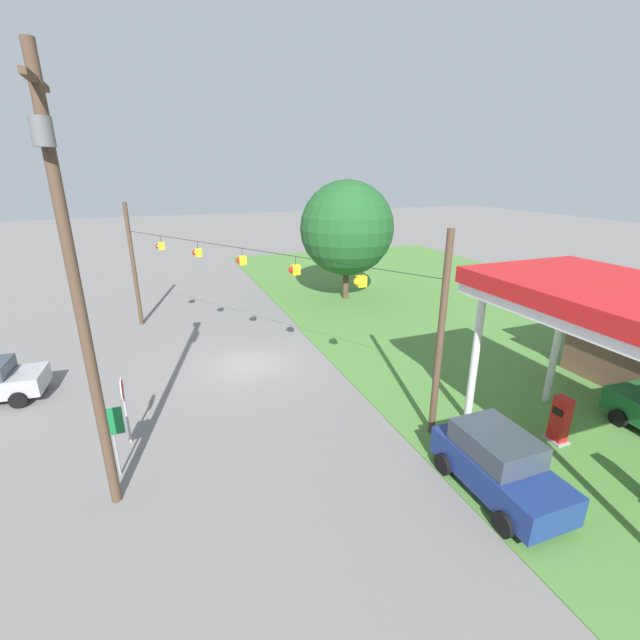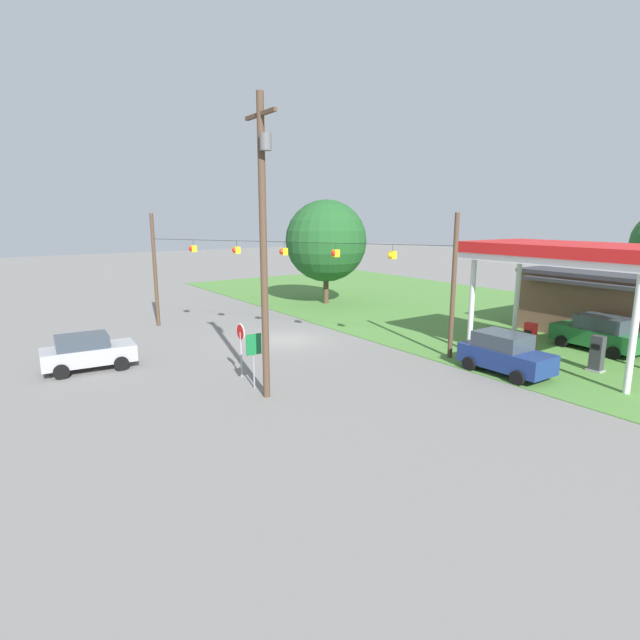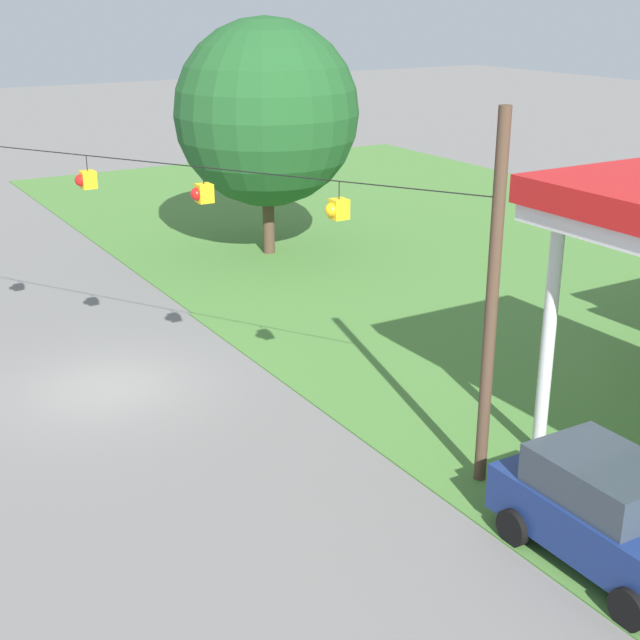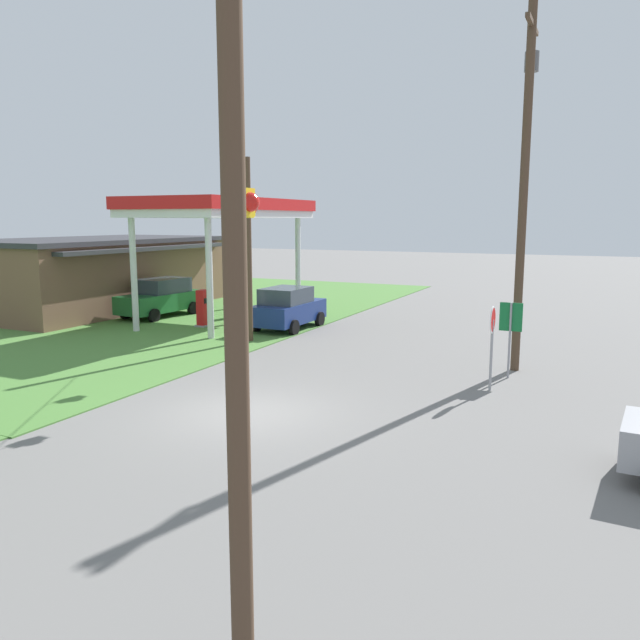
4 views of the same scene
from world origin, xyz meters
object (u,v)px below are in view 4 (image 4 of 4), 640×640
at_px(fuel_pump_far, 243,301).
at_px(route_sign, 511,325).
at_px(gas_station_canopy, 222,210).
at_px(fuel_pump_near, 203,309).
at_px(gas_station_store, 96,273).
at_px(stop_sign_roadside, 492,330).
at_px(utility_pole_main, 525,172).
at_px(car_at_pumps_front, 288,308).
at_px(car_at_pumps_rear, 161,297).

xyz_separation_m(fuel_pump_far, route_sign, (-7.11, -14.32, 0.88)).
bearing_deg(gas_station_canopy, route_sign, -110.55).
relative_size(fuel_pump_far, route_sign, 0.73).
bearing_deg(fuel_pump_near, gas_station_store, 74.30).
bearing_deg(fuel_pump_near, stop_sign_roadside, -110.97).
bearing_deg(utility_pole_main, route_sign, 178.00).
bearing_deg(gas_station_store, car_at_pumps_front, -96.02).
xyz_separation_m(gas_station_canopy, stop_sign_roadside, (-7.13, -14.06, -3.58)).
distance_m(gas_station_store, route_sign, 24.20).
bearing_deg(gas_station_canopy, fuel_pump_far, -0.05).
xyz_separation_m(gas_station_store, utility_pole_main, (-5.01, -23.43, 4.48)).
bearing_deg(utility_pole_main, car_at_pumps_front, 70.89).
bearing_deg(car_at_pumps_rear, car_at_pumps_front, 90.24).
bearing_deg(stop_sign_roadside, car_at_pumps_rear, -111.50).
distance_m(gas_station_canopy, car_at_pumps_rear, 5.83).
bearing_deg(route_sign, gas_station_canopy, 69.45).
xyz_separation_m(gas_station_store, fuel_pump_near, (-2.55, -9.08, -1.15)).
bearing_deg(car_at_pumps_rear, utility_pole_main, 80.99).
xyz_separation_m(car_at_pumps_rear, route_sign, (-5.29, -18.15, 0.71)).
bearing_deg(gas_station_store, route_sign, -104.80).
xyz_separation_m(fuel_pump_far, car_at_pumps_rear, (-1.82, 3.83, 0.17)).
bearing_deg(car_at_pumps_front, utility_pole_main, -108.71).
bearing_deg(gas_station_canopy, utility_pole_main, -106.29).
relative_size(car_at_pumps_front, car_at_pumps_rear, 0.88).
bearing_deg(stop_sign_roadside, fuel_pump_near, -110.97).
distance_m(gas_station_canopy, route_sign, 15.73).
xyz_separation_m(gas_station_canopy, route_sign, (-5.37, -14.32, -3.68)).
bearing_deg(car_at_pumps_front, gas_station_store, 84.38).
relative_size(gas_station_canopy, gas_station_store, 0.66).
distance_m(gas_station_store, car_at_pumps_front, 13.02).
relative_size(fuel_pump_far, car_at_pumps_front, 0.42).
xyz_separation_m(gas_station_canopy, car_at_pumps_rear, (-0.08, 3.83, -4.39)).
height_order(gas_station_store, fuel_pump_far, gas_station_store).
distance_m(gas_station_store, utility_pole_main, 24.38).
bearing_deg(car_at_pumps_rear, gas_station_store, -95.94).
height_order(gas_station_store, fuel_pump_near, gas_station_store).
distance_m(fuel_pump_near, fuel_pump_far, 3.48).
bearing_deg(gas_station_canopy, stop_sign_roadside, -116.88).
distance_m(stop_sign_roadside, route_sign, 1.78).
height_order(car_at_pumps_front, route_sign, route_sign).
bearing_deg(route_sign, gas_station_store, 75.20).
xyz_separation_m(stop_sign_roadside, utility_pole_main, (2.93, -0.30, 4.65)).
relative_size(gas_station_store, car_at_pumps_front, 3.41).
bearing_deg(gas_station_canopy, fuel_pump_near, -179.95).
height_order(fuel_pump_near, route_sign, route_sign).
relative_size(fuel_pump_near, fuel_pump_far, 1.00).
relative_size(gas_station_canopy, route_sign, 3.93).
height_order(fuel_pump_near, stop_sign_roadside, stop_sign_roadside).
bearing_deg(car_at_pumps_front, gas_station_canopy, 82.24).
bearing_deg(route_sign, utility_pole_main, -2.00).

